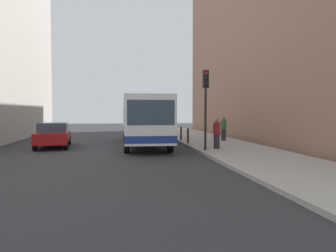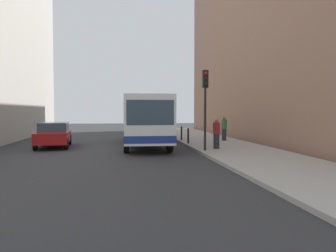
{
  "view_description": "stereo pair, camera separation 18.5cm",
  "coord_description": "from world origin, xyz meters",
  "px_view_note": "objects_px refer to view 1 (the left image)",
  "views": [
    {
      "loc": [
        -1.01,
        -19.51,
        2.18
      ],
      "look_at": [
        2.0,
        0.05,
        1.3
      ],
      "focal_mm": 36.47,
      "sensor_mm": 36.0,
      "label": 1
    },
    {
      "loc": [
        -0.83,
        -19.54,
        2.18
      ],
      "look_at": [
        2.0,
        0.05,
        1.3
      ],
      "focal_mm": 36.47,
      "sensor_mm": 36.0,
      "label": 2
    }
  ],
  "objects_px": {
    "car_beside_bus": "(53,134)",
    "bollard_near": "(188,136)",
    "traffic_light": "(206,95)",
    "pedestrian_near_signal": "(217,134)",
    "bus": "(144,118)",
    "pedestrian_mid_sidewalk": "(224,129)",
    "bollard_mid": "(181,133)"
  },
  "relations": [
    {
      "from": "car_beside_bus",
      "to": "bollard_near",
      "type": "xyz_separation_m",
      "value": [
        8.15,
        -0.33,
        -0.16
      ]
    },
    {
      "from": "traffic_light",
      "to": "pedestrian_near_signal",
      "type": "height_order",
      "value": "traffic_light"
    },
    {
      "from": "car_beside_bus",
      "to": "bollard_near",
      "type": "height_order",
      "value": "car_beside_bus"
    },
    {
      "from": "traffic_light",
      "to": "bollard_near",
      "type": "xyz_separation_m",
      "value": [
        -0.1,
        3.81,
        -2.38
      ]
    },
    {
      "from": "bus",
      "to": "pedestrian_near_signal",
      "type": "xyz_separation_m",
      "value": [
        3.6,
        -4.02,
        -0.77
      ]
    },
    {
      "from": "car_beside_bus",
      "to": "pedestrian_near_signal",
      "type": "xyz_separation_m",
      "value": [
        9.05,
        -3.47,
        0.17
      ]
    },
    {
      "from": "traffic_light",
      "to": "bollard_near",
      "type": "height_order",
      "value": "traffic_light"
    },
    {
      "from": "bus",
      "to": "pedestrian_mid_sidewalk",
      "type": "relative_size",
      "value": 6.79
    },
    {
      "from": "bus",
      "to": "traffic_light",
      "type": "bearing_deg",
      "value": 121.88
    },
    {
      "from": "traffic_light",
      "to": "pedestrian_near_signal",
      "type": "xyz_separation_m",
      "value": [
        0.8,
        0.67,
        -2.05
      ]
    },
    {
      "from": "bollard_mid",
      "to": "pedestrian_near_signal",
      "type": "xyz_separation_m",
      "value": [
        0.9,
        -5.44,
        0.33
      ]
    },
    {
      "from": "bus",
      "to": "pedestrian_mid_sidewalk",
      "type": "bearing_deg",
      "value": -171.53
    },
    {
      "from": "pedestrian_near_signal",
      "to": "pedestrian_mid_sidewalk",
      "type": "relative_size",
      "value": 1.0
    },
    {
      "from": "car_beside_bus",
      "to": "traffic_light",
      "type": "relative_size",
      "value": 1.1
    },
    {
      "from": "car_beside_bus",
      "to": "pedestrian_near_signal",
      "type": "bearing_deg",
      "value": 154.42
    },
    {
      "from": "bollard_mid",
      "to": "pedestrian_mid_sidewalk",
      "type": "bearing_deg",
      "value": -13.76
    },
    {
      "from": "car_beside_bus",
      "to": "bollard_mid",
      "type": "xyz_separation_m",
      "value": [
        8.15,
        1.97,
        -0.16
      ]
    },
    {
      "from": "bus",
      "to": "car_beside_bus",
      "type": "distance_m",
      "value": 5.55
    },
    {
      "from": "car_beside_bus",
      "to": "traffic_light",
      "type": "xyz_separation_m",
      "value": [
        8.25,
        -4.14,
        2.22
      ]
    },
    {
      "from": "bus",
      "to": "pedestrian_mid_sidewalk",
      "type": "height_order",
      "value": "bus"
    },
    {
      "from": "pedestrian_mid_sidewalk",
      "to": "pedestrian_near_signal",
      "type": "bearing_deg",
      "value": 89.97
    },
    {
      "from": "bus",
      "to": "pedestrian_near_signal",
      "type": "distance_m",
      "value": 5.46
    },
    {
      "from": "bus",
      "to": "pedestrian_mid_sidewalk",
      "type": "xyz_separation_m",
      "value": [
        5.53,
        0.72,
        -0.77
      ]
    },
    {
      "from": "bollard_near",
      "to": "bollard_mid",
      "type": "height_order",
      "value": "same"
    },
    {
      "from": "bollard_near",
      "to": "pedestrian_mid_sidewalk",
      "type": "xyz_separation_m",
      "value": [
        2.83,
        1.61,
        0.33
      ]
    },
    {
      "from": "pedestrian_near_signal",
      "to": "traffic_light",
      "type": "bearing_deg",
      "value": -13.32
    },
    {
      "from": "bollard_mid",
      "to": "car_beside_bus",
      "type": "bearing_deg",
      "value": -166.43
    },
    {
      "from": "bus",
      "to": "bollard_mid",
      "type": "relative_size",
      "value": 11.64
    },
    {
      "from": "traffic_light",
      "to": "pedestrian_mid_sidewalk",
      "type": "relative_size",
      "value": 2.52
    },
    {
      "from": "bollard_near",
      "to": "pedestrian_mid_sidewalk",
      "type": "bearing_deg",
      "value": 29.64
    },
    {
      "from": "bus",
      "to": "bollard_near",
      "type": "distance_m",
      "value": 3.05
    },
    {
      "from": "bollard_near",
      "to": "pedestrian_mid_sidewalk",
      "type": "distance_m",
      "value": 3.27
    }
  ]
}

